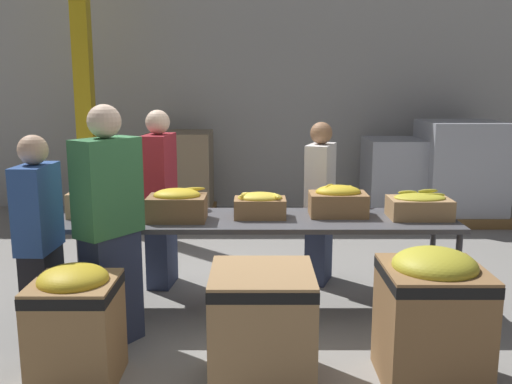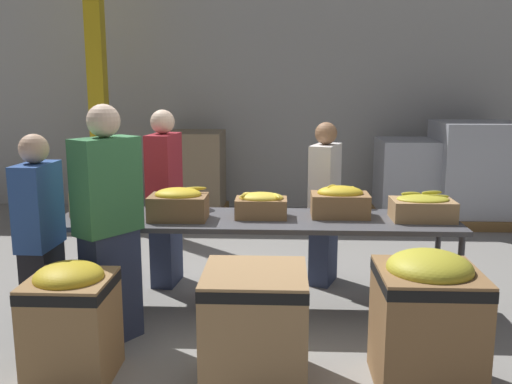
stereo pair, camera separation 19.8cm
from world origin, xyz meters
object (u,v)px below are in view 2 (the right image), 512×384
(support_pillar, at_px, (97,75))
(pallet_stack_2, at_px, (474,173))
(banana_box_0, at_px, (101,199))
(banana_box_3, at_px, (340,201))
(pallet_stack_1, at_px, (193,175))
(volunteer_3, at_px, (109,227))
(pallet_stack_0, at_px, (410,180))
(volunteer_1, at_px, (41,242))
(banana_box_1, at_px, (178,204))
(volunteer_2, at_px, (165,199))
(donation_bin_2, at_px, (427,316))
(donation_bin_1, at_px, (255,323))
(banana_box_2, at_px, (261,205))
(sorting_table, at_px, (257,224))
(volunteer_0, at_px, (324,205))
(donation_bin_0, at_px, (71,318))
(banana_box_4, at_px, (422,207))

(support_pillar, height_order, pallet_stack_2, support_pillar)
(banana_box_0, bearing_deg, banana_box_3, 0.44)
(pallet_stack_1, bearing_deg, volunteer_3, -89.89)
(banana_box_0, distance_m, pallet_stack_0, 4.68)
(volunteer_1, bearing_deg, banana_box_1, -53.39)
(volunteer_2, distance_m, support_pillar, 3.10)
(volunteer_2, distance_m, volunteer_3, 1.25)
(banana_box_1, xyz_separation_m, support_pillar, (-1.65, 3.20, 1.07))
(volunteer_2, relative_size, pallet_stack_0, 1.47)
(donation_bin_2, distance_m, pallet_stack_1, 5.06)
(volunteer_2, relative_size, donation_bin_1, 2.21)
(pallet_stack_2, bearing_deg, volunteer_1, -137.99)
(banana_box_2, xyz_separation_m, donation_bin_2, (1.08, -1.21, -0.44))
(sorting_table, relative_size, pallet_stack_2, 2.38)
(volunteer_2, height_order, volunteer_3, volunteer_3)
(sorting_table, xyz_separation_m, banana_box_0, (-1.32, 0.07, 0.18))
(banana_box_1, xyz_separation_m, volunteer_3, (-0.41, -0.54, -0.06))
(volunteer_0, height_order, volunteer_3, volunteer_3)
(donation_bin_0, bearing_deg, pallet_stack_2, 48.14)
(volunteer_1, xyz_separation_m, pallet_stack_1, (0.47, 4.07, -0.17))
(volunteer_0, relative_size, pallet_stack_2, 1.12)
(banana_box_3, distance_m, volunteer_0, 0.65)
(banana_box_0, xyz_separation_m, volunteer_0, (1.93, 0.64, -0.17))
(banana_box_2, distance_m, volunteer_3, 1.26)
(banana_box_2, distance_m, volunteer_1, 1.72)
(volunteer_1, bearing_deg, donation_bin_2, -98.60)
(volunteer_1, xyz_separation_m, pallet_stack_0, (3.52, 4.04, -0.22))
(volunteer_1, distance_m, donation_bin_0, 0.73)
(donation_bin_1, relative_size, support_pillar, 0.19)
(banana_box_0, relative_size, pallet_stack_1, 0.38)
(donation_bin_1, bearing_deg, pallet_stack_1, 103.49)
(volunteer_3, xyz_separation_m, pallet_stack_0, (3.04, 3.97, -0.32))
(banana_box_2, height_order, donation_bin_2, banana_box_2)
(banana_box_0, bearing_deg, banana_box_4, -1.45)
(sorting_table, relative_size, banana_box_4, 6.59)
(banana_box_1, height_order, pallet_stack_2, pallet_stack_2)
(support_pillar, bearing_deg, volunteer_0, -39.85)
(banana_box_3, relative_size, donation_bin_0, 0.61)
(banana_box_4, height_order, pallet_stack_0, pallet_stack_0)
(volunteer_0, distance_m, donation_bin_1, 2.02)
(pallet_stack_1, bearing_deg, banana_box_4, -54.50)
(volunteer_2, xyz_separation_m, support_pillar, (-1.39, 2.51, 1.18))
(banana_box_0, distance_m, banana_box_2, 1.36)
(volunteer_2, xyz_separation_m, donation_bin_0, (-0.25, -1.81, -0.41))
(banana_box_0, distance_m, volunteer_1, 0.81)
(pallet_stack_2, bearing_deg, donation_bin_2, -111.14)
(banana_box_0, height_order, donation_bin_1, banana_box_0)
(sorting_table, height_order, pallet_stack_0, pallet_stack_0)
(banana_box_4, xyz_separation_m, volunteer_2, (-2.24, 0.61, -0.08))
(banana_box_1, distance_m, volunteer_2, 0.75)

